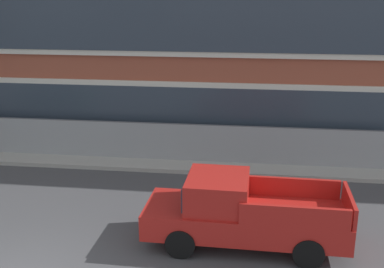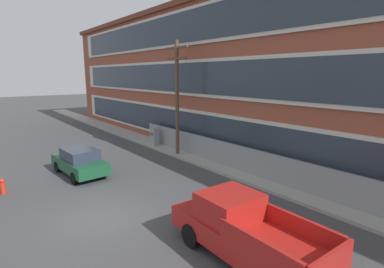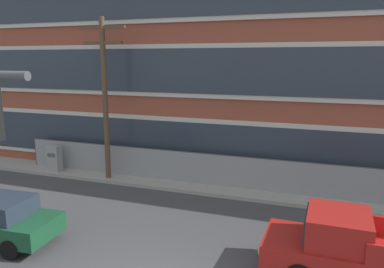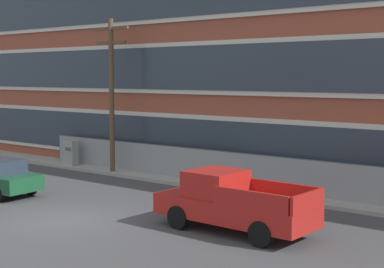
% 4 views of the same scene
% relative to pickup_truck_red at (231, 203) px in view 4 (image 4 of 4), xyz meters
% --- Properties ---
extents(ground_plane, '(160.00, 160.00, 0.00)m').
position_rel_pickup_truck_red_xyz_m(ground_plane, '(-5.34, -2.57, -0.94)').
color(ground_plane, '#424244').
extents(sidewalk_building_side, '(80.00, 1.84, 0.16)m').
position_rel_pickup_truck_red_xyz_m(sidewalk_building_side, '(-5.34, 5.86, -0.86)').
color(sidewalk_building_side, '#9E9B93').
rests_on(sidewalk_building_side, ground).
extents(brick_mill_building, '(54.36, 10.38, 11.01)m').
position_rel_pickup_truck_red_xyz_m(brick_mill_building, '(-7.25, 11.67, 4.58)').
color(brick_mill_building, brown).
rests_on(brick_mill_building, ground).
extents(chain_link_fence, '(21.83, 0.06, 1.68)m').
position_rel_pickup_truck_red_xyz_m(chain_link_fence, '(-5.52, 6.07, -0.08)').
color(chain_link_fence, gray).
rests_on(chain_link_fence, ground).
extents(pickup_truck_red, '(5.54, 2.16, 1.96)m').
position_rel_pickup_truck_red_xyz_m(pickup_truck_red, '(0.00, 0.00, 0.00)').
color(pickup_truck_red, '#AD1E19').
rests_on(pickup_truck_red, ground).
extents(utility_pole_near_corner, '(2.46, 0.26, 7.99)m').
position_rel_pickup_truck_red_xyz_m(utility_pole_near_corner, '(-11.28, 5.39, 3.51)').
color(utility_pole_near_corner, brown).
rests_on(utility_pole_near_corner, ground).
extents(electrical_cabinet, '(0.68, 0.46, 1.54)m').
position_rel_pickup_truck_red_xyz_m(electrical_cabinet, '(-14.60, 5.42, -0.16)').
color(electrical_cabinet, '#939993').
rests_on(electrical_cabinet, ground).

